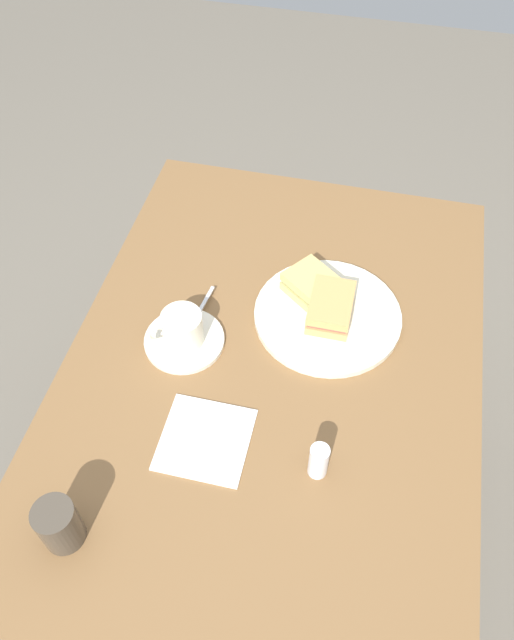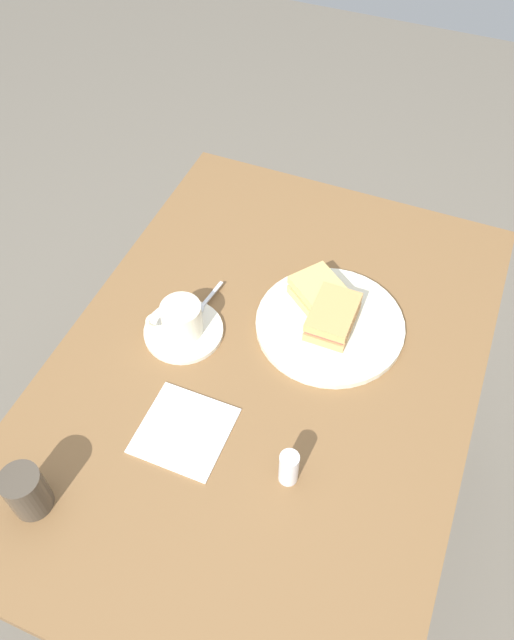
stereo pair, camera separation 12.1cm
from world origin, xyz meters
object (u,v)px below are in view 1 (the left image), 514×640
sandwich_back (314,287)px  spoon (200,310)px  coffee_cup (181,328)px  napkin (205,439)px  sandwich_plate (328,315)px  drinking_glass (59,525)px  dining_table (270,401)px  salt_shaker (319,461)px  coffee_saucer (184,340)px  sandwich_front (331,307)px

sandwich_back → spoon: 0.23m
coffee_cup → napkin: bearing=27.1°
sandwich_plate → spoon: size_ratio=2.92×
coffee_cup → drinking_glass: 0.40m
sandwich_back → coffee_cup: 0.28m
dining_table → coffee_cup: (-0.01, -0.18, 0.17)m
dining_table → coffee_cup: 0.25m
spoon → napkin: size_ratio=0.66×
salt_shaker → spoon: bearing=-134.6°
drinking_glass → salt_shaker: bearing=118.3°
sandwich_back → coffee_saucer: (0.16, -0.22, -0.03)m
dining_table → salt_shaker: 0.28m
sandwich_front → coffee_cup: 0.29m
dining_table → coffee_cup: size_ratio=10.93×
sandwich_front → coffee_saucer: 0.29m
sandwich_front → drinking_glass: size_ratio=1.29×
dining_table → sandwich_plate: sandwich_plate is taller
dining_table → sandwich_front: bearing=146.6°
sandwich_front → napkin: bearing=-28.1°
sandwich_back → salt_shaker: bearing=10.9°
dining_table → sandwich_front: (-0.13, 0.09, 0.16)m
sandwich_plate → napkin: 0.35m
coffee_saucer → sandwich_back: bearing=126.3°
coffee_saucer → salt_shaker: 0.36m
spoon → salt_shaker: 0.40m
sandwich_back → coffee_saucer: size_ratio=0.91×
coffee_saucer → dining_table: bearing=85.0°
sandwich_back → sandwich_plate: bearing=41.2°
sandwich_front → spoon: bearing=-80.0°
sandwich_plate → drinking_glass: (0.52, -0.33, 0.04)m
salt_shaker → coffee_cup: bearing=-124.8°
salt_shaker → drinking_glass: (0.19, -0.36, 0.01)m
dining_table → coffee_saucer: size_ratio=7.12×
sandwich_front → drinking_glass: drinking_glass is taller
coffee_saucer → spoon: 0.07m
drinking_glass → coffee_saucer: bearing=170.2°
salt_shaker → dining_table: bearing=-148.2°
sandwich_front → spoon: sandwich_front is taller
sandwich_plate → coffee_cup: size_ratio=2.89×
spoon → drinking_glass: bearing=-9.5°
sandwich_plate → napkin: (0.31, -0.16, -0.01)m
dining_table → napkin: bearing=-23.8°
coffee_cup → drinking_glass: (0.40, -0.07, -0.00)m
sandwich_front → coffee_cup: size_ratio=1.17×
napkin → spoon: bearing=-162.0°
drinking_glass → dining_table: bearing=147.7°
coffee_saucer → spoon: size_ratio=1.55×
sandwich_plate → spoon: (0.05, -0.25, 0.01)m
salt_shaker → sandwich_plate: bearing=-173.9°
sandwich_back → napkin: (0.35, -0.12, -0.03)m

